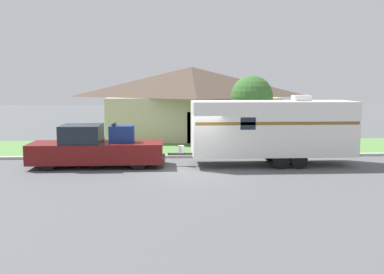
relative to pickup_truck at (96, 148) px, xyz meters
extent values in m
plane|color=#515456|center=(4.67, -1.48, -0.89)|extent=(120.00, 120.00, 0.00)
cube|color=#ADADA8|center=(4.67, 2.27, -0.82)|extent=(80.00, 0.30, 0.14)
cube|color=#568442|center=(4.67, 5.92, -0.87)|extent=(80.00, 7.00, 0.03)
cube|color=beige|center=(5.23, 11.49, 0.61)|extent=(11.74, 7.94, 3.00)
pyramid|color=#4C3D33|center=(5.23, 11.49, 3.20)|extent=(12.68, 8.58, 2.18)
cube|color=#4C3828|center=(5.23, 7.55, 0.16)|extent=(1.00, 0.06, 2.10)
cylinder|color=black|center=(-2.07, -0.84, -0.47)|extent=(0.84, 0.28, 0.84)
cylinder|color=black|center=(-2.07, 0.84, -0.47)|extent=(0.84, 0.28, 0.84)
cylinder|color=black|center=(2.06, -0.84, -0.47)|extent=(0.84, 0.28, 0.84)
cylinder|color=black|center=(2.06, 0.84, -0.47)|extent=(0.84, 0.28, 0.84)
cube|color=maroon|center=(-1.28, 0.00, -0.19)|extent=(3.58, 2.04, 0.94)
cube|color=#19232D|center=(-0.64, 0.00, 0.71)|extent=(1.86, 1.88, 0.85)
cube|color=maroon|center=(1.85, 0.00, -0.19)|extent=(2.68, 2.04, 0.94)
cube|color=#333333|center=(3.25, 0.00, -0.54)|extent=(0.12, 1.84, 0.20)
cube|color=navy|center=(1.26, 0.00, 0.68)|extent=(1.15, 0.86, 0.80)
cube|color=black|center=(0.89, 0.00, 1.16)|extent=(0.10, 0.94, 0.08)
cylinder|color=black|center=(8.71, -1.05, -0.50)|extent=(0.78, 0.22, 0.78)
cylinder|color=black|center=(8.71, 1.05, -0.50)|extent=(0.78, 0.22, 0.78)
cylinder|color=black|center=(9.58, -1.05, -0.50)|extent=(0.78, 0.22, 0.78)
cylinder|color=black|center=(9.58, 1.05, -0.50)|extent=(0.78, 0.22, 0.78)
cube|color=silver|center=(8.52, 0.00, 0.94)|extent=(7.79, 2.38, 2.59)
cube|color=brown|center=(8.52, -1.20, 1.26)|extent=(7.63, 0.01, 0.14)
cube|color=#383838|center=(4.03, 0.00, -0.31)|extent=(1.19, 0.12, 0.10)
cylinder|color=silver|center=(4.09, 0.00, -0.08)|extent=(0.28, 0.28, 0.36)
cube|color=silver|center=(9.92, 0.00, 2.37)|extent=(0.80, 0.68, 0.28)
cube|color=#19232D|center=(7.12, -1.20, 1.26)|extent=(0.70, 0.01, 0.56)
cylinder|color=brown|center=(6.91, 3.17, -0.32)|extent=(0.09, 0.09, 1.14)
cube|color=black|center=(6.91, 3.17, 0.36)|extent=(0.48, 0.20, 0.22)
cylinder|color=brown|center=(8.41, 4.59, 0.25)|extent=(0.24, 0.24, 2.27)
sphere|color=#38662D|center=(8.41, 4.59, 2.31)|extent=(2.47, 2.47, 2.47)
camera|label=1|loc=(3.45, -20.41, 3.10)|focal=40.00mm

